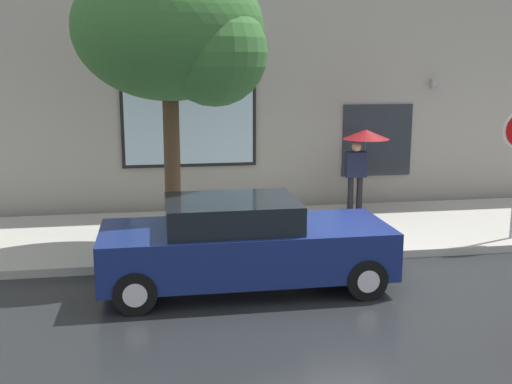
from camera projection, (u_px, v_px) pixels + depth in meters
ground_plane at (331, 282)px, 10.32m from camera, size 60.00×60.00×0.00m
sidewalk at (291, 231)px, 13.20m from camera, size 20.00×4.00×0.15m
building_facade at (269, 68)px, 14.93m from camera, size 20.00×0.67×7.00m
parked_car at (243, 244)px, 9.92m from camera, size 4.59×1.89×1.47m
fire_hydrant at (291, 224)px, 12.09m from camera, size 0.30×0.44×0.73m
pedestrian_with_umbrella at (363, 145)px, 14.34m from camera, size 1.10×1.10×1.94m
street_tree at (178, 35)px, 11.00m from camera, size 3.43×2.92×5.33m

